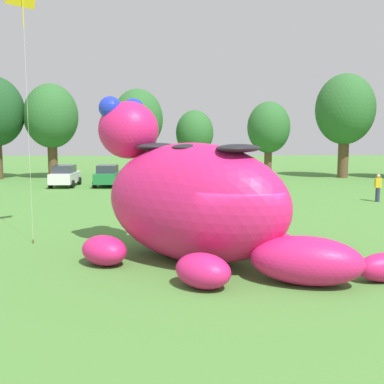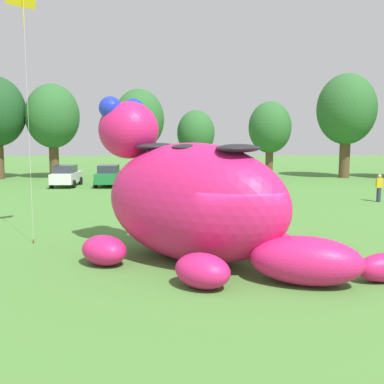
{
  "view_description": "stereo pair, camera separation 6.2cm",
  "coord_description": "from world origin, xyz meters",
  "px_view_note": "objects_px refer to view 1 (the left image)",
  "views": [
    {
      "loc": [
        -1.71,
        -13.36,
        4.08
      ],
      "look_at": [
        -1.29,
        2.28,
        2.14
      ],
      "focal_mm": 42.84,
      "sensor_mm": 36.0,
      "label": 1
    },
    {
      "loc": [
        -1.65,
        -13.36,
        4.08
      ],
      "look_at": [
        -1.29,
        2.28,
        2.14
      ],
      "focal_mm": 42.84,
      "sensor_mm": 36.0,
      "label": 2
    }
  ],
  "objects_px": {
    "giant_inflatable_creature": "(193,200)",
    "spectator_mid_field": "(213,192)",
    "spectator_near_inflatable": "(147,201)",
    "spectator_by_cars": "(378,188)",
    "car_green": "(108,176)",
    "spectator_wandering": "(186,179)",
    "car_white": "(65,176)",
    "car_yellow": "(187,175)",
    "car_blue": "(151,175)"
  },
  "relations": [
    {
      "from": "giant_inflatable_creature",
      "to": "car_white",
      "type": "bearing_deg",
      "value": 113.49
    },
    {
      "from": "car_white",
      "to": "spectator_wandering",
      "type": "xyz_separation_m",
      "value": [
        9.7,
        -2.5,
        -0.01
      ]
    },
    {
      "from": "spectator_by_cars",
      "to": "spectator_wandering",
      "type": "bearing_deg",
      "value": 150.62
    },
    {
      "from": "car_yellow",
      "to": "spectator_by_cars",
      "type": "height_order",
      "value": "car_yellow"
    },
    {
      "from": "spectator_wandering",
      "to": "spectator_mid_field",
      "type": "bearing_deg",
      "value": -80.33
    },
    {
      "from": "spectator_mid_field",
      "to": "spectator_wandering",
      "type": "height_order",
      "value": "same"
    },
    {
      "from": "car_green",
      "to": "giant_inflatable_creature",
      "type": "bearing_deg",
      "value": -74.35
    },
    {
      "from": "giant_inflatable_creature",
      "to": "spectator_mid_field",
      "type": "distance_m",
      "value": 11.45
    },
    {
      "from": "spectator_near_inflatable",
      "to": "spectator_by_cars",
      "type": "height_order",
      "value": "same"
    },
    {
      "from": "car_yellow",
      "to": "spectator_wandering",
      "type": "bearing_deg",
      "value": -92.29
    },
    {
      "from": "giant_inflatable_creature",
      "to": "spectator_near_inflatable",
      "type": "relative_size",
      "value": 5.93
    },
    {
      "from": "giant_inflatable_creature",
      "to": "spectator_near_inflatable",
      "type": "xyz_separation_m",
      "value": [
        -2.05,
        7.87,
        -1.14
      ]
    },
    {
      "from": "car_white",
      "to": "car_blue",
      "type": "xyz_separation_m",
      "value": [
        6.84,
        0.55,
        0.0
      ]
    },
    {
      "from": "spectator_near_inflatable",
      "to": "spectator_wandering",
      "type": "distance_m",
      "value": 12.02
    },
    {
      "from": "car_yellow",
      "to": "spectator_wandering",
      "type": "relative_size",
      "value": 2.49
    },
    {
      "from": "car_blue",
      "to": "spectator_near_inflatable",
      "type": "xyz_separation_m",
      "value": [
        0.76,
        -14.89,
        -0.01
      ]
    },
    {
      "from": "car_yellow",
      "to": "car_green",
      "type": "bearing_deg",
      "value": -174.32
    },
    {
      "from": "spectator_near_inflatable",
      "to": "spectator_by_cars",
      "type": "xyz_separation_m",
      "value": [
        13.85,
        5.22,
        0.0
      ]
    },
    {
      "from": "car_white",
      "to": "spectator_near_inflatable",
      "type": "distance_m",
      "value": 16.23
    },
    {
      "from": "car_green",
      "to": "spectator_by_cars",
      "type": "distance_m",
      "value": 20.25
    },
    {
      "from": "giant_inflatable_creature",
      "to": "car_yellow",
      "type": "bearing_deg",
      "value": 89.55
    },
    {
      "from": "spectator_mid_field",
      "to": "car_yellow",
      "type": "bearing_deg",
      "value": 96.4
    },
    {
      "from": "car_yellow",
      "to": "spectator_by_cars",
      "type": "distance_m",
      "value": 15.22
    },
    {
      "from": "car_yellow",
      "to": "spectator_near_inflatable",
      "type": "height_order",
      "value": "car_yellow"
    },
    {
      "from": "car_yellow",
      "to": "spectator_near_inflatable",
      "type": "relative_size",
      "value": 2.49
    },
    {
      "from": "car_green",
      "to": "car_blue",
      "type": "bearing_deg",
      "value": 7.89
    },
    {
      "from": "car_yellow",
      "to": "spectator_mid_field",
      "type": "height_order",
      "value": "car_yellow"
    },
    {
      "from": "car_blue",
      "to": "giant_inflatable_creature",
      "type": "bearing_deg",
      "value": -82.96
    },
    {
      "from": "giant_inflatable_creature",
      "to": "spectator_wandering",
      "type": "xyz_separation_m",
      "value": [
        0.05,
        19.71,
        -1.14
      ]
    },
    {
      "from": "car_white",
      "to": "car_yellow",
      "type": "bearing_deg",
      "value": 4.14
    },
    {
      "from": "spectator_mid_field",
      "to": "spectator_by_cars",
      "type": "relative_size",
      "value": 1.0
    },
    {
      "from": "car_green",
      "to": "spectator_wandering",
      "type": "relative_size",
      "value": 2.4
    },
    {
      "from": "car_white",
      "to": "spectator_mid_field",
      "type": "bearing_deg",
      "value": -44.42
    },
    {
      "from": "spectator_by_cars",
      "to": "car_white",
      "type": "bearing_deg",
      "value": 156.97
    },
    {
      "from": "car_blue",
      "to": "spectator_near_inflatable",
      "type": "height_order",
      "value": "car_blue"
    },
    {
      "from": "spectator_near_inflatable",
      "to": "spectator_by_cars",
      "type": "relative_size",
      "value": 1.0
    },
    {
      "from": "giant_inflatable_creature",
      "to": "spectator_mid_field",
      "type": "relative_size",
      "value": 5.93
    },
    {
      "from": "car_white",
      "to": "car_yellow",
      "type": "xyz_separation_m",
      "value": [
        9.83,
        0.71,
        0.0
      ]
    },
    {
      "from": "car_green",
      "to": "spectator_wandering",
      "type": "bearing_deg",
      "value": -22.26
    },
    {
      "from": "car_green",
      "to": "spectator_wandering",
      "type": "xyz_separation_m",
      "value": [
        6.3,
        -2.58,
        -0.01
      ]
    },
    {
      "from": "car_green",
      "to": "spectator_wandering",
      "type": "height_order",
      "value": "car_green"
    },
    {
      "from": "giant_inflatable_creature",
      "to": "spectator_mid_field",
      "type": "height_order",
      "value": "giant_inflatable_creature"
    },
    {
      "from": "car_blue",
      "to": "spectator_by_cars",
      "type": "xyz_separation_m",
      "value": [
        14.61,
        -9.67,
        -0.01
      ]
    },
    {
      "from": "car_blue",
      "to": "spectator_wandering",
      "type": "bearing_deg",
      "value": -46.85
    },
    {
      "from": "car_green",
      "to": "car_yellow",
      "type": "height_order",
      "value": "same"
    },
    {
      "from": "giant_inflatable_creature",
      "to": "spectator_by_cars",
      "type": "xyz_separation_m",
      "value": [
        11.8,
        13.09,
        -1.14
      ]
    },
    {
      "from": "car_blue",
      "to": "spectator_by_cars",
      "type": "height_order",
      "value": "car_blue"
    },
    {
      "from": "car_white",
      "to": "spectator_wandering",
      "type": "bearing_deg",
      "value": -14.47
    },
    {
      "from": "spectator_wandering",
      "to": "car_yellow",
      "type": "bearing_deg",
      "value": 87.71
    },
    {
      "from": "car_yellow",
      "to": "spectator_wandering",
      "type": "height_order",
      "value": "car_yellow"
    }
  ]
}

